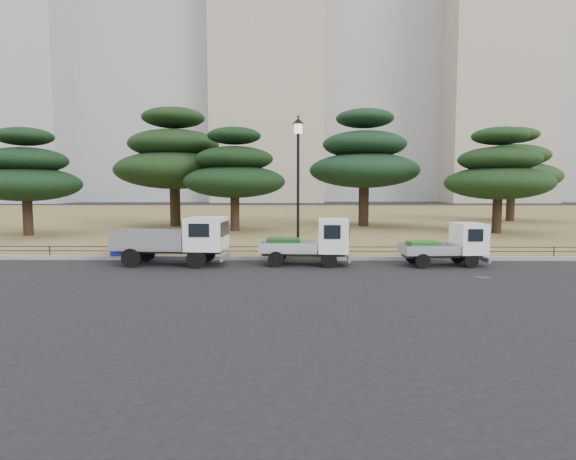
{
  "coord_description": "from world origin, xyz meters",
  "views": [
    {
      "loc": [
        0.23,
        -17.09,
        3.0
      ],
      "look_at": [
        0.0,
        2.0,
        1.3
      ],
      "focal_mm": 30.0,
      "sensor_mm": 36.0,
      "label": 1
    }
  ],
  "objects_px": {
    "truck_kei_rear": "(449,244)",
    "street_lamp": "(298,163)",
    "truck_kei_front": "(312,242)",
    "tarp_pile": "(133,245)",
    "truck_large": "(178,238)"
  },
  "relations": [
    {
      "from": "truck_kei_front",
      "to": "tarp_pile",
      "type": "xyz_separation_m",
      "value": [
        -7.49,
        1.65,
        -0.33
      ]
    },
    {
      "from": "truck_kei_front",
      "to": "street_lamp",
      "type": "relative_size",
      "value": 0.61
    },
    {
      "from": "truck_kei_rear",
      "to": "street_lamp",
      "type": "distance_m",
      "value": 6.79
    },
    {
      "from": "truck_kei_front",
      "to": "street_lamp",
      "type": "xyz_separation_m",
      "value": [
        -0.52,
        1.52,
        3.1
      ]
    },
    {
      "from": "street_lamp",
      "to": "truck_kei_rear",
      "type": "bearing_deg",
      "value": -15.73
    },
    {
      "from": "street_lamp",
      "to": "truck_kei_front",
      "type": "bearing_deg",
      "value": -71.19
    },
    {
      "from": "truck_large",
      "to": "truck_kei_rear",
      "type": "distance_m",
      "value": 10.44
    },
    {
      "from": "truck_large",
      "to": "street_lamp",
      "type": "distance_m",
      "value": 5.74
    },
    {
      "from": "truck_large",
      "to": "street_lamp",
      "type": "xyz_separation_m",
      "value": [
        4.66,
        1.58,
        2.96
      ]
    },
    {
      "from": "truck_kei_rear",
      "to": "street_lamp",
      "type": "bearing_deg",
      "value": 159.99
    },
    {
      "from": "truck_kei_front",
      "to": "street_lamp",
      "type": "bearing_deg",
      "value": 112.26
    },
    {
      "from": "street_lamp",
      "to": "tarp_pile",
      "type": "height_order",
      "value": "street_lamp"
    },
    {
      "from": "truck_kei_front",
      "to": "tarp_pile",
      "type": "relative_size",
      "value": 2.23
    },
    {
      "from": "truck_kei_front",
      "to": "truck_kei_rear",
      "type": "xyz_separation_m",
      "value": [
        5.26,
        -0.11,
        -0.08
      ]
    },
    {
      "from": "tarp_pile",
      "to": "street_lamp",
      "type": "bearing_deg",
      "value": -1.07
    }
  ]
}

